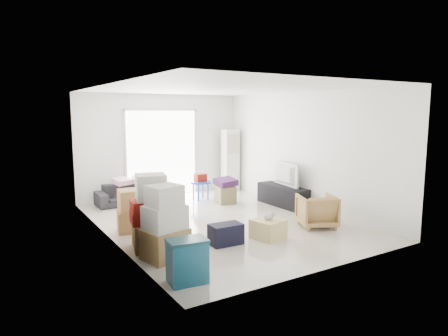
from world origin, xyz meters
TOP-DOWN VIEW (x-y plane):
  - room_shell at (0.00, 0.00)m, footprint 4.98×6.48m
  - sliding_door at (0.00, 2.98)m, footprint 2.10×0.04m
  - ac_tower at (1.95, 2.65)m, footprint 0.45×0.30m
  - tv_console at (2.00, 0.38)m, footprint 0.44×1.46m
  - television at (2.00, 0.38)m, footprint 0.68×1.03m
  - sofa at (-1.02, 2.50)m, footprint 1.70×0.50m
  - pillow_left at (-1.27, 2.45)m, footprint 0.51×0.46m
  - pillow_right at (-0.83, 2.47)m, footprint 0.41×0.38m
  - armchair at (1.42, -1.35)m, footprint 0.89×0.86m
  - storage_bins at (-1.90, -2.36)m, footprint 0.55×0.42m
  - box_stack_a at (-1.80, -1.40)m, footprint 0.73×0.65m
  - box_stack_b at (-1.80, -0.84)m, footprint 0.74×0.73m
  - box_stack_c at (-1.77, 0.25)m, footprint 0.61×0.54m
  - loose_box at (-0.99, 0.27)m, footprint 0.39×0.39m
  - duffel_bag at (-0.65, -1.31)m, footprint 0.57×0.35m
  - ottoman at (0.97, 1.32)m, footprint 0.49×0.49m
  - blanket at (0.97, 1.32)m, footprint 0.47×0.47m
  - kids_table at (0.63, 1.99)m, footprint 0.55×0.55m
  - toy_walker at (-0.40, 1.63)m, footprint 0.32×0.29m
  - wood_crate at (0.17, -1.41)m, footprint 0.60×0.60m
  - plush_bunny at (0.20, -1.40)m, footprint 0.26×0.15m

SIDE VIEW (x-z plane):
  - toy_walker at x=-0.40m, z-range -0.09..0.32m
  - loose_box at x=-0.99m, z-range 0.00..0.32m
  - wood_crate at x=0.17m, z-range 0.00..0.33m
  - duffel_bag at x=-0.65m, z-range 0.00..0.35m
  - ottoman at x=0.97m, z-range 0.00..0.42m
  - tv_console at x=2.00m, z-range 0.00..0.49m
  - storage_bins at x=-1.90m, z-range 0.00..0.60m
  - sofa at x=-1.02m, z-range 0.00..0.66m
  - armchair at x=1.42m, z-range 0.00..0.70m
  - box_stack_c at x=-1.77m, z-range -0.01..0.79m
  - plush_bunny at x=0.20m, z-range 0.33..0.46m
  - kids_table at x=0.63m, z-range 0.15..0.82m
  - blanket at x=0.97m, z-range 0.42..0.56m
  - box_stack_a at x=-1.80m, z-range -0.06..1.09m
  - box_stack_b at x=-1.80m, z-range -0.08..1.16m
  - television at x=2.00m, z-range 0.49..0.61m
  - pillow_right at x=-0.83m, z-range 0.66..0.78m
  - pillow_left at x=-1.27m, z-range 0.66..0.79m
  - ac_tower at x=1.95m, z-range 0.00..1.75m
  - sliding_door at x=0.00m, z-range 0.08..2.41m
  - room_shell at x=0.00m, z-range -0.24..2.94m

